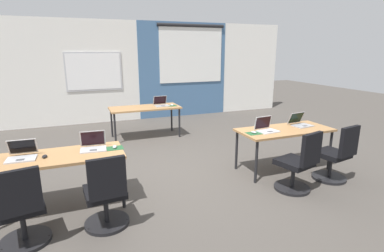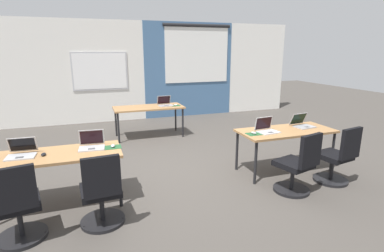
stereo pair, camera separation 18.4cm
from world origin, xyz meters
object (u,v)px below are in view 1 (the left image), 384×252
object	(u,v)px
laptop_near_right_end	(300,123)
mouse_near_right_inner	(254,132)
mouse_near_left_end	(45,156)
laptop_near_left_end	(22,155)
desk_far_center	(145,110)
mouse_near_left_inner	(115,147)
chair_near_right_end	(336,158)
chair_near_left_end	(22,214)
laptop_far_right	(161,104)
chair_near_left_inner	(106,198)
laptop_near_right_inner	(266,128)
chair_near_right_inner	(298,167)
desk_near_right	(285,132)
desk_near_left	(58,160)
mouse_far_right	(172,105)
laptop_near_left_inner	(93,146)

from	to	relation	value
laptop_near_right_end	mouse_near_right_inner	bearing A→B (deg)	179.79
mouse_near_left_end	laptop_near_left_end	bearing A→B (deg)	163.49
desk_far_center	laptop_near_right_end	xyz separation A→B (m)	(2.15, -2.71, 0.11)
mouse_near_right_inner	mouse_near_left_end	bearing A→B (deg)	179.65
mouse_near_left_inner	mouse_near_left_end	size ratio (longest dim) A/B	1.03
laptop_near_right_end	chair_near_right_end	xyz separation A→B (m)	(0.06, -0.77, -0.39)
chair_near_left_end	laptop_far_right	bearing A→B (deg)	-136.72
chair_near_left_inner	laptop_near_right_inner	size ratio (longest dim) A/B	2.56
chair_near_right_inner	mouse_near_left_end	size ratio (longest dim) A/B	8.63
desk_far_center	laptop_far_right	xyz separation A→B (m)	(0.40, 0.00, 0.11)
laptop_far_right	chair_near_left_end	bearing A→B (deg)	-128.44
chair_near_right_inner	chair_near_left_end	world-z (taller)	same
chair_near_right_end	mouse_near_right_inner	bearing A→B (deg)	-40.15
desk_near_right	laptop_far_right	distance (m)	3.11
mouse_near_right_inner	chair_near_left_end	bearing A→B (deg)	-168.13
desk_far_center	chair_near_left_inner	world-z (taller)	chair_near_left_inner
desk_near_right	mouse_near_left_inner	size ratio (longest dim) A/B	14.54
desk_near_left	chair_near_left_inner	world-z (taller)	chair_near_left_inner
laptop_far_right	laptop_near_right_inner	distance (m)	2.97
laptop_near_right_end	chair_near_left_inner	world-z (taller)	laptop_near_right_end
mouse_near_left_inner	mouse_near_right_inner	world-z (taller)	same
laptop_near_right_end	laptop_far_right	size ratio (longest dim) A/B	1.07
desk_near_right	laptop_near_left_end	world-z (taller)	laptop_near_left_end
mouse_near_left_inner	mouse_near_left_end	distance (m)	0.85
laptop_near_right_end	mouse_far_right	world-z (taller)	laptop_near_right_end
mouse_near_left_inner	laptop_near_left_end	distance (m)	1.11
desk_far_center	laptop_near_left_inner	bearing A→B (deg)	-115.92
mouse_near_right_inner	chair_near_right_inner	world-z (taller)	chair_near_right_inner
mouse_near_left_end	desk_near_left	bearing A→B (deg)	9.06
desk_far_center	chair_near_right_inner	world-z (taller)	chair_near_right_inner
laptop_near_left_inner	laptop_far_right	size ratio (longest dim) A/B	1.01
mouse_far_right	chair_near_right_inner	world-z (taller)	chair_near_right_inner
mouse_near_left_end	mouse_near_right_inner	bearing A→B (deg)	-0.35
laptop_near_left_inner	laptop_near_left_end	size ratio (longest dim) A/B	1.02
laptop_near_right_inner	mouse_far_right	bearing A→B (deg)	98.54
chair_near_left_inner	mouse_far_right	distance (m)	3.91
mouse_near_right_inner	laptop_far_right	bearing A→B (deg)	103.96
mouse_far_right	laptop_near_right_inner	world-z (taller)	laptop_near_right_inner
laptop_near_right_end	laptop_near_left_end	bearing A→B (deg)	172.99
chair_near_right_inner	desk_far_center	bearing A→B (deg)	-82.62
mouse_near_left_inner	chair_near_left_end	xyz separation A→B (m)	(-1.06, -0.74, -0.36)
chair_near_right_end	chair_near_right_inner	world-z (taller)	same
chair_near_right_inner	laptop_near_left_end	bearing A→B (deg)	-27.07
chair_near_left_inner	laptop_near_left_end	size ratio (longest dim) A/B	2.68
chair_near_right_end	chair_near_right_inner	size ratio (longest dim) A/B	1.00
laptop_near_left_end	mouse_near_left_end	bearing A→B (deg)	-14.01
desk_near_right	desk_far_center	bearing A→B (deg)	122.01
laptop_near_right_inner	mouse_near_right_inner	size ratio (longest dim) A/B	3.21
laptop_near_left_inner	mouse_far_right	world-z (taller)	laptop_near_left_inner
laptop_near_right_end	chair_near_right_inner	xyz separation A→B (m)	(-0.73, -0.85, -0.39)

